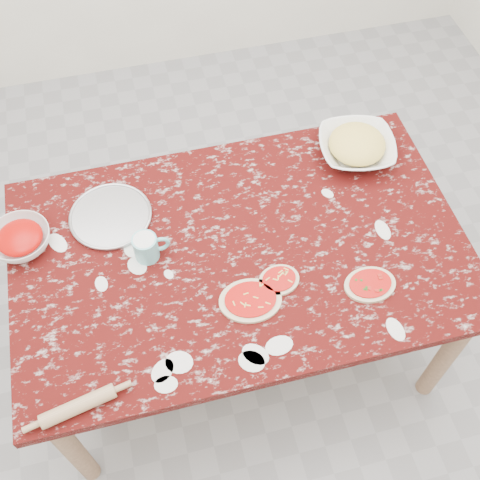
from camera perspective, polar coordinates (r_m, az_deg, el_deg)
name	(u,v)px	position (r m, az deg, el deg)	size (l,w,h in m)	color
ground	(240,338)	(2.73, 0.00, -9.50)	(4.00, 4.00, 0.00)	gray
worktable	(240,261)	(2.14, 0.00, -2.00)	(1.60, 1.00, 0.75)	#3A0907
pizza_tray	(111,217)	(2.19, -12.43, 2.23)	(0.29, 0.29, 0.01)	#B2B2B7
sauce_bowl	(21,240)	(2.19, -20.49, 0.02)	(0.21, 0.21, 0.07)	white
cheese_bowl	(356,148)	(2.36, 11.20, 8.77)	(0.29, 0.29, 0.07)	white
flour_mug	(147,247)	(2.04, -9.02, -0.67)	(0.13, 0.09, 0.10)	#6CC6CC
pizza_left	(250,300)	(1.96, 1.01, -5.87)	(0.23, 0.18, 0.02)	beige
pizza_mid	(279,280)	(2.00, 3.80, -3.89)	(0.16, 0.13, 0.02)	beige
pizza_right	(370,284)	(2.03, 12.48, -4.23)	(0.18, 0.14, 0.02)	beige
rolling_pin	(78,406)	(1.86, -15.42, -15.27)	(0.05, 0.05, 0.23)	tan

